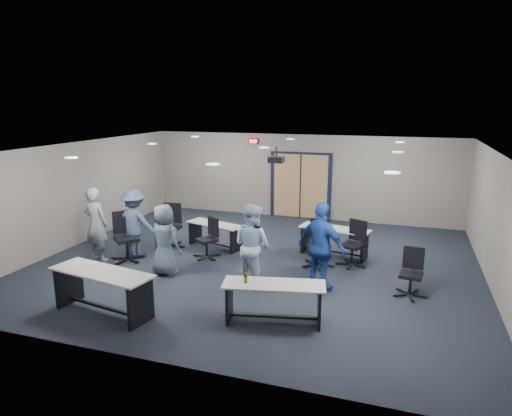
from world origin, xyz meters
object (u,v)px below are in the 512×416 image
(table_front_left, at_px, (102,285))
(table_front_right, at_px, (273,296))
(table_back_right, at_px, (335,237))
(chair_back_b, at_px, (206,238))
(table_back_left, at_px, (215,231))
(chair_back_c, at_px, (318,244))
(chair_loose_left, at_px, (127,237))
(person_lightblue, at_px, (252,245))
(person_back, at_px, (134,223))
(person_plaid, at_px, (165,240))
(person_gray, at_px, (96,224))
(chair_back_d, at_px, (352,244))
(chair_back_a, at_px, (170,226))
(chair_loose_right, at_px, (411,273))
(person_navy, at_px, (321,248))

(table_front_left, height_order, table_front_right, table_front_right)
(table_back_right, xyz_separation_m, chair_back_b, (-2.93, -1.16, 0.01))
(table_front_left, height_order, table_back_left, table_front_left)
(table_front_left, distance_m, chair_back_c, 4.81)
(chair_loose_left, relative_size, person_lightblue, 0.67)
(chair_back_c, height_order, chair_loose_left, chair_loose_left)
(person_back, bearing_deg, person_plaid, 142.94)
(person_gray, height_order, person_back, person_gray)
(chair_back_d, bearing_deg, chair_back_a, -154.49)
(chair_loose_right, relative_size, person_navy, 0.52)
(person_lightblue, bearing_deg, person_gray, 19.99)
(chair_back_a, distance_m, person_plaid, 1.89)
(chair_loose_right, bearing_deg, person_gray, -170.87)
(chair_back_a, distance_m, person_lightblue, 3.33)
(person_gray, bearing_deg, chair_back_d, -159.39)
(chair_back_a, xyz_separation_m, person_navy, (4.24, -1.54, 0.34))
(chair_loose_right, height_order, person_lightblue, person_lightblue)
(chair_back_c, relative_size, chair_loose_right, 1.13)
(chair_loose_left, bearing_deg, person_back, 36.03)
(person_back, bearing_deg, table_back_left, -145.24)
(chair_back_b, bearing_deg, chair_back_c, 37.34)
(person_plaid, bearing_deg, table_back_right, -129.20)
(table_back_right, bearing_deg, chair_back_d, -39.36)
(table_back_right, distance_m, chair_back_c, 0.93)
(chair_back_d, bearing_deg, table_back_right, 154.19)
(table_back_left, xyz_separation_m, person_plaid, (-0.29, -2.09, 0.35))
(table_back_right, relative_size, person_plaid, 1.14)
(chair_back_b, relative_size, person_lightblue, 0.57)
(chair_loose_left, bearing_deg, table_front_right, -72.92)
(chair_loose_left, distance_m, chair_loose_right, 6.44)
(chair_back_d, bearing_deg, person_lightblue, -110.90)
(table_back_left, bearing_deg, chair_loose_left, -118.07)
(table_front_left, distance_m, person_gray, 3.01)
(person_back, bearing_deg, chair_back_a, -121.90)
(chair_back_a, bearing_deg, person_back, -122.89)
(table_front_left, xyz_separation_m, person_navy, (3.52, 2.21, 0.37))
(table_back_left, height_order, chair_loose_right, chair_loose_right)
(person_gray, bearing_deg, table_back_left, -135.43)
(chair_back_c, distance_m, chair_loose_left, 4.53)
(chair_back_a, relative_size, person_lightblue, 0.66)
(chair_back_d, height_order, chair_loose_left, chair_loose_left)
(chair_loose_left, height_order, person_lightblue, person_lightblue)
(table_back_right, distance_m, chair_loose_left, 5.04)
(chair_loose_left, height_order, person_plaid, person_plaid)
(person_gray, xyz_separation_m, person_navy, (5.39, -0.11, 0.02))
(table_front_right, height_order, table_back_left, table_front_right)
(table_back_left, distance_m, person_gray, 2.95)
(table_front_right, xyz_separation_m, person_gray, (-4.86, 1.69, 0.41))
(chair_back_a, relative_size, chair_back_c, 1.06)
(chair_back_c, relative_size, person_gray, 0.60)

